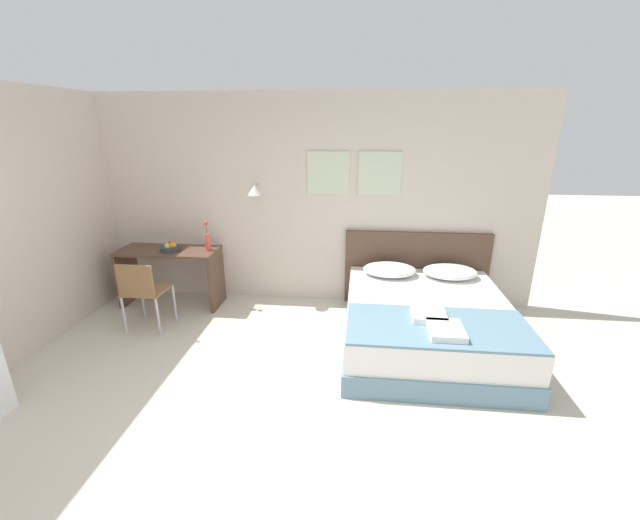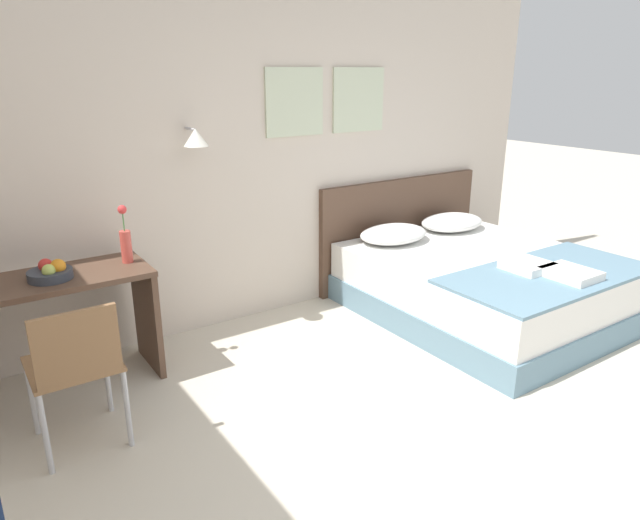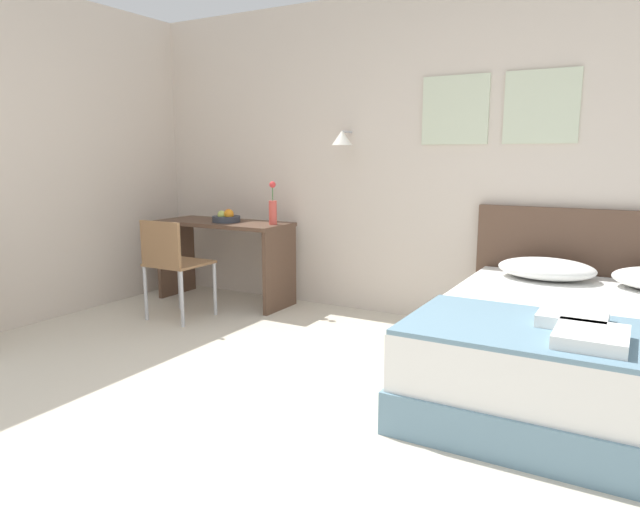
{
  "view_description": "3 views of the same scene",
  "coord_description": "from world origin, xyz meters",
  "px_view_note": "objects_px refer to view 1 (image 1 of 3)",
  "views": [
    {
      "loc": [
        0.76,
        -2.25,
        2.25
      ],
      "look_at": [
        0.35,
        1.63,
        0.91
      ],
      "focal_mm": 22.0,
      "sensor_mm": 36.0,
      "label": 1
    },
    {
      "loc": [
        -2.07,
        -1.28,
        1.94
      ],
      "look_at": [
        0.08,
        1.89,
        0.66
      ],
      "focal_mm": 32.0,
      "sensor_mm": 36.0,
      "label": 2
    },
    {
      "loc": [
        1.69,
        -1.82,
        1.35
      ],
      "look_at": [
        -0.03,
        1.2,
        0.72
      ],
      "focal_mm": 32.0,
      "sensor_mm": 36.0,
      "label": 3
    }
  ],
  "objects_px": {
    "throw_blanket": "(438,327)",
    "pillow_right": "(450,272)",
    "desk_chair": "(143,289)",
    "bed": "(426,323)",
    "fruit_bowl": "(171,247)",
    "flower_vase": "(208,239)",
    "pillow_left": "(389,270)",
    "folded_towel_mid_bed": "(446,330)",
    "headboard": "(416,269)",
    "folded_towel_near_foot": "(429,315)",
    "desk": "(170,266)"
  },
  "relations": [
    {
      "from": "throw_blanket",
      "to": "pillow_right",
      "type": "bearing_deg",
      "value": 74.49
    },
    {
      "from": "desk_chair",
      "to": "bed",
      "type": "bearing_deg",
      "value": 0.27
    },
    {
      "from": "fruit_bowl",
      "to": "flower_vase",
      "type": "distance_m",
      "value": 0.48
    },
    {
      "from": "throw_blanket",
      "to": "desk_chair",
      "type": "bearing_deg",
      "value": 169.8
    },
    {
      "from": "fruit_bowl",
      "to": "pillow_right",
      "type": "bearing_deg",
      "value": 0.98
    },
    {
      "from": "flower_vase",
      "to": "pillow_right",
      "type": "bearing_deg",
      "value": -0.03
    },
    {
      "from": "pillow_left",
      "to": "throw_blanket",
      "type": "distance_m",
      "value": 1.35
    },
    {
      "from": "pillow_left",
      "to": "fruit_bowl",
      "type": "bearing_deg",
      "value": -178.77
    },
    {
      "from": "pillow_right",
      "to": "folded_towel_mid_bed",
      "type": "distance_m",
      "value": 1.48
    },
    {
      "from": "bed",
      "to": "desk_chair",
      "type": "xyz_separation_m",
      "value": [
        -3.15,
        -0.01,
        0.26
      ]
    },
    {
      "from": "headboard",
      "to": "flower_vase",
      "type": "distance_m",
      "value": 2.69
    },
    {
      "from": "bed",
      "to": "headboard",
      "type": "bearing_deg",
      "value": 90.0
    },
    {
      "from": "folded_towel_mid_bed",
      "to": "pillow_right",
      "type": "bearing_deg",
      "value": 77.3
    },
    {
      "from": "folded_towel_near_foot",
      "to": "headboard",
      "type": "bearing_deg",
      "value": 87.33
    },
    {
      "from": "pillow_left",
      "to": "folded_towel_mid_bed",
      "type": "xyz_separation_m",
      "value": [
        0.4,
        -1.44,
        -0.02
      ]
    },
    {
      "from": "fruit_bowl",
      "to": "desk",
      "type": "bearing_deg",
      "value": 148.26
    },
    {
      "from": "headboard",
      "to": "pillow_left",
      "type": "bearing_deg",
      "value": -139.2
    },
    {
      "from": "bed",
      "to": "folded_towel_near_foot",
      "type": "height_order",
      "value": "folded_towel_near_foot"
    },
    {
      "from": "pillow_left",
      "to": "folded_towel_near_foot",
      "type": "bearing_deg",
      "value": -75.85
    },
    {
      "from": "throw_blanket",
      "to": "flower_vase",
      "type": "height_order",
      "value": "flower_vase"
    },
    {
      "from": "throw_blanket",
      "to": "desk_chair",
      "type": "distance_m",
      "value": 3.2
    },
    {
      "from": "pillow_right",
      "to": "folded_towel_near_foot",
      "type": "height_order",
      "value": "pillow_right"
    },
    {
      "from": "headboard",
      "to": "throw_blanket",
      "type": "height_order",
      "value": "headboard"
    },
    {
      "from": "pillow_right",
      "to": "folded_towel_mid_bed",
      "type": "bearing_deg",
      "value": -102.7
    },
    {
      "from": "folded_towel_near_foot",
      "to": "pillow_left",
      "type": "bearing_deg",
      "value": 104.15
    },
    {
      "from": "throw_blanket",
      "to": "flower_vase",
      "type": "xyz_separation_m",
      "value": [
        -2.64,
        1.3,
        0.37
      ]
    },
    {
      "from": "desk",
      "to": "throw_blanket",
      "type": "bearing_deg",
      "value": -21.99
    },
    {
      "from": "bed",
      "to": "headboard",
      "type": "relative_size",
      "value": 1.09
    },
    {
      "from": "headboard",
      "to": "folded_towel_mid_bed",
      "type": "relative_size",
      "value": 5.18
    },
    {
      "from": "folded_towel_mid_bed",
      "to": "headboard",
      "type": "bearing_deg",
      "value": 91.19
    },
    {
      "from": "bed",
      "to": "pillow_left",
      "type": "distance_m",
      "value": 0.87
    },
    {
      "from": "bed",
      "to": "folded_towel_near_foot",
      "type": "distance_m",
      "value": 0.54
    },
    {
      "from": "pillow_left",
      "to": "throw_blanket",
      "type": "relative_size",
      "value": 0.39
    },
    {
      "from": "desk_chair",
      "to": "folded_towel_near_foot",
      "type": "bearing_deg",
      "value": -7.88
    },
    {
      "from": "headboard",
      "to": "desk",
      "type": "distance_m",
      "value": 3.19
    },
    {
      "from": "throw_blanket",
      "to": "flower_vase",
      "type": "distance_m",
      "value": 2.97
    },
    {
      "from": "pillow_right",
      "to": "desk_chair",
      "type": "xyz_separation_m",
      "value": [
        -3.51,
        -0.74,
        -0.07
      ]
    },
    {
      "from": "throw_blanket",
      "to": "folded_towel_mid_bed",
      "type": "bearing_deg",
      "value": -75.49
    },
    {
      "from": "pillow_right",
      "to": "headboard",
      "type": "bearing_deg",
      "value": 139.2
    },
    {
      "from": "folded_towel_near_foot",
      "to": "pillow_right",
      "type": "bearing_deg",
      "value": 69.68
    },
    {
      "from": "pillow_right",
      "to": "desk_chair",
      "type": "distance_m",
      "value": 3.59
    },
    {
      "from": "pillow_left",
      "to": "bed",
      "type": "bearing_deg",
      "value": -63.36
    },
    {
      "from": "folded_towel_near_foot",
      "to": "flower_vase",
      "type": "distance_m",
      "value": 2.84
    },
    {
      "from": "throw_blanket",
      "to": "folded_towel_mid_bed",
      "type": "distance_m",
      "value": 0.15
    },
    {
      "from": "pillow_right",
      "to": "flower_vase",
      "type": "height_order",
      "value": "flower_vase"
    },
    {
      "from": "bed",
      "to": "folded_towel_mid_bed",
      "type": "distance_m",
      "value": 0.79
    },
    {
      "from": "throw_blanket",
      "to": "fruit_bowl",
      "type": "height_order",
      "value": "fruit_bowl"
    },
    {
      "from": "bed",
      "to": "desk",
      "type": "relative_size",
      "value": 1.59
    },
    {
      "from": "pillow_left",
      "to": "folded_towel_near_foot",
      "type": "xyz_separation_m",
      "value": [
        0.29,
        -1.16,
        -0.02
      ]
    },
    {
      "from": "headboard",
      "to": "desk",
      "type": "bearing_deg",
      "value": -174.01
    }
  ]
}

